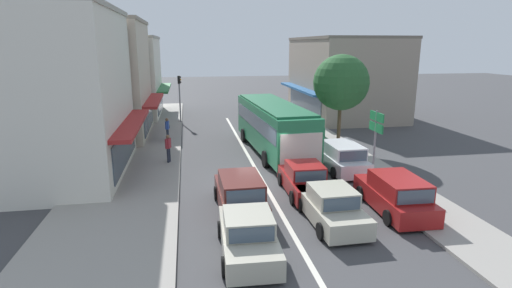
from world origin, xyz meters
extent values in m
plane|color=#3F3F42|center=(0.00, 0.00, 0.00)|extent=(140.00, 140.00, 0.00)
cube|color=silver|center=(0.00, 4.00, 0.00)|extent=(0.20, 28.00, 0.01)
cube|color=gray|center=(-6.80, 6.00, 0.07)|extent=(5.20, 44.00, 0.14)
cube|color=gray|center=(6.20, 6.00, 0.06)|extent=(2.80, 44.00, 0.12)
cube|color=silver|center=(-10.20, 2.33, 4.22)|extent=(6.20, 9.35, 8.45)
cube|color=maroon|center=(-6.65, 2.33, 2.70)|extent=(1.10, 8.60, 0.20)
cube|color=#425160|center=(-7.07, 2.33, 1.40)|extent=(0.06, 7.48, 1.80)
cube|color=#A19D92|center=(-10.20, 2.33, 8.57)|extent=(6.36, 9.35, 0.24)
cube|color=beige|center=(-10.20, 11.67, 4.18)|extent=(7.10, 8.64, 8.36)
cube|color=maroon|center=(-6.20, 11.67, 2.70)|extent=(1.10, 7.95, 0.20)
cube|color=#425160|center=(-6.62, 11.67, 1.40)|extent=(0.06, 6.91, 1.80)
cube|color=gray|center=(-10.20, 11.67, 8.48)|extent=(7.26, 8.64, 0.24)
cube|color=silver|center=(-10.20, 20.73, 3.68)|extent=(7.80, 9.14, 7.36)
cube|color=#2D703D|center=(-5.85, 20.73, 2.70)|extent=(1.10, 8.41, 0.20)
cube|color=#425160|center=(-6.27, 20.73, 1.40)|extent=(0.06, 7.31, 1.80)
cube|color=#A19D92|center=(-10.20, 20.73, 7.48)|extent=(7.96, 9.14, 0.24)
cube|color=gray|center=(11.50, 17.74, 3.65)|extent=(7.88, 12.63, 7.29)
cube|color=#23568E|center=(7.11, 17.74, 2.70)|extent=(1.10, 11.62, 0.20)
cube|color=#425160|center=(7.53, 17.74, 1.40)|extent=(0.06, 10.10, 1.80)
cube|color=#6E6358|center=(11.50, 17.74, 7.41)|extent=(8.04, 12.63, 0.24)
cube|color=#237A4C|center=(1.69, 5.01, 1.76)|extent=(3.11, 10.92, 2.70)
cube|color=#425160|center=(1.69, 5.01, 2.16)|extent=(3.12, 10.50, 0.90)
cube|color=beige|center=(2.00, -0.41, 1.56)|extent=(2.25, 0.19, 1.76)
cube|color=#1A5B39|center=(1.69, 5.01, 3.17)|extent=(2.93, 10.05, 0.12)
cylinder|color=black|center=(0.25, 8.29, 0.48)|extent=(0.31, 0.97, 0.96)
cylinder|color=black|center=(2.75, 8.43, 0.48)|extent=(0.31, 0.97, 0.96)
cylinder|color=black|center=(0.61, 1.98, 0.48)|extent=(0.31, 0.97, 0.96)
cylinder|color=black|center=(3.11, 2.12, 0.48)|extent=(0.31, 0.97, 0.96)
cube|color=#B7B29E|center=(1.72, -5.64, 0.51)|extent=(1.80, 4.23, 0.72)
cube|color=#B7B29E|center=(1.72, -5.74, 1.17)|extent=(1.59, 1.83, 0.60)
cube|color=#425160|center=(1.70, -4.82, 1.17)|extent=(1.44, 0.09, 0.51)
cube|color=#425160|center=(1.74, -6.66, 1.17)|extent=(1.40, 0.09, 0.48)
cylinder|color=black|center=(0.83, -4.40, 0.31)|extent=(0.19, 0.62, 0.62)
cylinder|color=black|center=(2.55, -4.36, 0.31)|extent=(0.19, 0.62, 0.62)
cylinder|color=black|center=(0.88, -6.92, 0.31)|extent=(0.19, 0.62, 0.62)
cylinder|color=black|center=(2.60, -6.88, 0.31)|extent=(0.19, 0.62, 0.62)
cube|color=#B7B29E|center=(-1.84, -7.46, 0.51)|extent=(1.86, 4.26, 0.72)
cube|color=#B7B29E|center=(-1.85, -7.55, 1.17)|extent=(1.62, 1.85, 0.60)
cube|color=#425160|center=(-1.82, -6.64, 1.17)|extent=(1.44, 0.11, 0.51)
cube|color=#425160|center=(-1.88, -8.47, 1.17)|extent=(1.41, 0.11, 0.48)
cylinder|color=black|center=(-2.66, -6.17, 0.31)|extent=(0.20, 0.63, 0.62)
cylinder|color=black|center=(-0.94, -6.23, 0.31)|extent=(0.20, 0.63, 0.62)
cylinder|color=black|center=(-2.75, -8.68, 0.31)|extent=(0.20, 0.63, 0.62)
cylinder|color=black|center=(-1.03, -8.74, 0.31)|extent=(0.20, 0.63, 0.62)
cube|color=maroon|center=(1.60, -2.38, 0.51)|extent=(1.80, 4.23, 0.72)
cube|color=maroon|center=(1.60, -2.48, 1.17)|extent=(1.59, 1.83, 0.60)
cube|color=#425160|center=(1.61, -1.56, 1.17)|extent=(1.44, 0.09, 0.51)
cube|color=#425160|center=(1.58, -3.40, 1.17)|extent=(1.40, 0.09, 0.48)
cylinder|color=black|center=(0.76, -1.11, 0.31)|extent=(0.19, 0.62, 0.62)
cylinder|color=black|center=(2.48, -1.14, 0.31)|extent=(0.19, 0.62, 0.62)
cylinder|color=black|center=(0.71, -3.63, 0.31)|extent=(0.19, 0.62, 0.62)
cylinder|color=black|center=(2.43, -3.66, 0.31)|extent=(0.19, 0.62, 0.62)
cube|color=#561E19|center=(-1.63, -3.83, 0.52)|extent=(1.81, 4.52, 0.76)
cube|color=#561E19|center=(-1.63, -4.18, 1.24)|extent=(1.67, 2.62, 0.68)
cube|color=#425160|center=(-1.65, -2.86, 1.24)|extent=(1.51, 0.08, 0.58)
cube|color=#425160|center=(-1.62, -5.50, 1.24)|extent=(1.48, 0.08, 0.54)
cylinder|color=black|center=(-2.53, -2.49, 0.31)|extent=(0.19, 0.62, 0.62)
cylinder|color=black|center=(-0.77, -2.47, 0.31)|extent=(0.19, 0.62, 0.62)
cylinder|color=black|center=(-2.50, -5.19, 0.31)|extent=(0.19, 0.62, 0.62)
cylinder|color=black|center=(-0.74, -5.17, 0.31)|extent=(0.19, 0.62, 0.62)
cube|color=maroon|center=(4.73, -4.95, 0.52)|extent=(1.90, 4.55, 0.76)
cube|color=maroon|center=(4.72, -5.30, 1.24)|extent=(1.72, 2.65, 0.68)
cube|color=#425160|center=(4.76, -3.98, 1.24)|extent=(1.51, 0.11, 0.58)
cube|color=#425160|center=(4.68, -6.62, 1.24)|extent=(1.48, 0.11, 0.54)
cylinder|color=black|center=(3.90, -3.57, 0.31)|extent=(0.20, 0.63, 0.62)
cylinder|color=black|center=(5.66, -3.63, 0.31)|extent=(0.20, 0.63, 0.62)
cylinder|color=black|center=(3.81, -6.27, 0.31)|extent=(0.20, 0.63, 0.62)
cylinder|color=black|center=(5.57, -6.32, 0.31)|extent=(0.20, 0.63, 0.62)
cube|color=silver|center=(4.61, 0.79, 0.52)|extent=(1.84, 4.53, 0.76)
cube|color=silver|center=(4.62, 0.44, 1.24)|extent=(1.69, 2.63, 0.68)
cube|color=#425160|center=(4.59, 1.76, 1.24)|extent=(1.51, 0.09, 0.58)
cube|color=#425160|center=(4.64, -0.88, 1.24)|extent=(1.48, 0.09, 0.54)
cylinder|color=black|center=(3.71, 2.12, 0.31)|extent=(0.19, 0.62, 0.62)
cylinder|color=black|center=(5.47, 2.15, 0.31)|extent=(0.19, 0.62, 0.62)
cylinder|color=black|center=(3.76, -0.58, 0.31)|extent=(0.19, 0.62, 0.62)
cylinder|color=black|center=(5.52, -0.55, 0.31)|extent=(0.19, 0.62, 0.62)
cube|color=#1E6638|center=(4.46, 6.10, 0.51)|extent=(1.77, 4.22, 0.72)
cube|color=#1E6638|center=(4.46, 6.00, 1.17)|extent=(1.58, 1.82, 0.60)
cube|color=#425160|center=(4.47, 6.92, 1.17)|extent=(1.44, 0.08, 0.51)
cube|color=#425160|center=(4.45, 5.08, 1.17)|extent=(1.40, 0.08, 0.48)
cylinder|color=black|center=(3.61, 7.37, 0.31)|extent=(0.19, 0.62, 0.62)
cylinder|color=black|center=(5.33, 7.35, 0.31)|extent=(0.19, 0.62, 0.62)
cylinder|color=black|center=(3.58, 4.85, 0.31)|extent=(0.19, 0.62, 0.62)
cylinder|color=black|center=(5.30, 4.83, 0.31)|extent=(0.19, 0.62, 0.62)
cylinder|color=gray|center=(-4.29, 16.18, 2.10)|extent=(0.12, 0.12, 4.20)
cube|color=black|center=(-4.29, 16.18, 3.85)|extent=(0.24, 0.24, 0.68)
sphere|color=black|center=(-4.15, 16.18, 4.08)|extent=(0.13, 0.13, 0.13)
sphere|color=orange|center=(-4.15, 16.18, 3.86)|extent=(0.13, 0.13, 0.13)
sphere|color=black|center=(-4.15, 16.18, 3.64)|extent=(0.13, 0.13, 0.13)
cylinder|color=gray|center=(5.70, -1.00, 1.80)|extent=(0.10, 0.10, 3.60)
cube|color=#19753D|center=(5.70, -1.02, 3.30)|extent=(0.08, 1.40, 0.44)
cube|color=white|center=(5.75, -1.02, 3.30)|extent=(0.01, 1.10, 0.10)
cube|color=#19753D|center=(5.70, -1.02, 2.75)|extent=(0.08, 1.40, 0.44)
cube|color=white|center=(5.75, -1.02, 2.75)|extent=(0.01, 1.10, 0.10)
cylinder|color=brown|center=(6.22, 5.23, 1.59)|extent=(0.24, 0.24, 3.17)
cylinder|color=brown|center=(6.22, 5.67, 3.60)|extent=(0.10, 0.95, 0.93)
cylinder|color=brown|center=(6.66, 5.23, 3.70)|extent=(0.95, 0.10, 1.13)
cylinder|color=brown|center=(6.22, 4.84, 3.71)|extent=(0.10, 0.88, 1.14)
cylinder|color=brown|center=(5.75, 5.23, 3.66)|extent=(1.01, 0.10, 1.05)
sphere|color=#26562B|center=(6.22, 5.23, 4.43)|extent=(3.61, 3.61, 3.61)
cylinder|color=#232838|center=(-5.14, 8.93, 0.56)|extent=(0.14, 0.14, 0.84)
cylinder|color=#232838|center=(-5.11, 9.10, 0.56)|extent=(0.14, 0.14, 0.84)
cube|color=#3351A8|center=(-5.13, 9.01, 1.26)|extent=(0.28, 0.39, 0.56)
sphere|color=brown|center=(-5.13, 9.01, 1.66)|extent=(0.22, 0.22, 0.22)
cylinder|color=#3351A8|center=(-5.17, 8.78, 1.26)|extent=(0.09, 0.09, 0.54)
cylinder|color=#3351A8|center=(-5.09, 9.25, 1.26)|extent=(0.09, 0.09, 0.54)
cube|color=black|center=(-5.10, 9.32, 1.08)|extent=(0.25, 0.14, 0.22)
cylinder|color=#232838|center=(-4.88, 3.41, 0.56)|extent=(0.14, 0.14, 0.84)
cylinder|color=#232838|center=(-4.81, 3.57, 0.56)|extent=(0.14, 0.14, 0.84)
cube|color=#A82D38|center=(-4.84, 3.49, 1.26)|extent=(0.34, 0.42, 0.56)
sphere|color=brown|center=(-4.84, 3.49, 1.66)|extent=(0.22, 0.22, 0.22)
cylinder|color=#A82D38|center=(-4.93, 3.27, 1.26)|extent=(0.09, 0.09, 0.54)
cylinder|color=#A82D38|center=(-4.76, 3.71, 1.26)|extent=(0.09, 0.09, 0.54)
camera|label=1|loc=(-3.64, -19.44, 6.79)|focal=28.00mm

